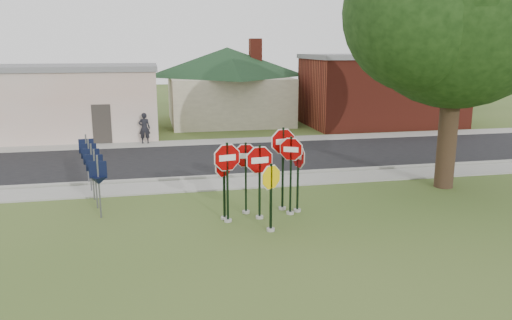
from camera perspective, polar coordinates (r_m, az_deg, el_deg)
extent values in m
plane|color=#3D5821|center=(14.42, 2.19, -8.47)|extent=(120.00, 120.00, 0.00)
cube|color=gray|center=(19.52, -1.70, -2.65)|extent=(60.00, 1.60, 0.06)
cube|color=black|center=(23.84, -3.61, 0.16)|extent=(60.00, 7.00, 0.04)
cube|color=gray|center=(28.01, -4.88, 2.07)|extent=(60.00, 1.60, 0.06)
cube|color=gray|center=(20.46, -2.20, -1.81)|extent=(60.00, 0.20, 0.14)
cylinder|color=gray|center=(15.67, 0.40, -6.53)|extent=(0.24, 0.24, 0.08)
cube|color=black|center=(15.33, 0.41, -2.56)|extent=(0.07, 0.06, 2.33)
cylinder|color=white|center=(15.16, 0.41, -0.01)|extent=(1.17, 0.15, 1.18)
cylinder|color=#8A0303|center=(15.16, 0.41, -0.01)|extent=(1.09, 0.14, 1.09)
cube|color=white|center=(15.16, 0.41, -0.01)|extent=(0.54, 0.07, 0.19)
cylinder|color=gray|center=(14.66, 1.69, -7.94)|extent=(0.24, 0.24, 0.08)
cube|color=black|center=(14.34, 1.71, -4.33)|extent=(0.08, 0.07, 2.01)
cylinder|color=white|center=(14.18, 1.73, -2.00)|extent=(0.87, 0.51, 0.99)
cylinder|color=yellow|center=(14.18, 1.73, -2.00)|extent=(0.81, 0.47, 0.92)
cylinder|color=gray|center=(15.40, -3.23, -6.91)|extent=(0.24, 0.24, 0.08)
cube|color=black|center=(15.04, -3.28, -2.62)|extent=(0.07, 0.06, 2.47)
cylinder|color=white|center=(14.86, -3.32, 0.27)|extent=(1.12, 0.26, 1.15)
cylinder|color=#8A0303|center=(14.86, -3.32, 0.27)|extent=(1.04, 0.25, 1.06)
cube|color=white|center=(14.86, -3.32, 0.27)|extent=(0.52, 0.12, 0.18)
cylinder|color=gray|center=(16.09, 3.92, -6.04)|extent=(0.24, 0.24, 0.08)
cube|color=black|center=(15.74, 3.99, -1.83)|extent=(0.08, 0.07, 2.53)
cylinder|color=white|center=(15.54, 4.04, 1.23)|extent=(0.91, 0.47, 1.01)
cylinder|color=#8A0303|center=(15.54, 4.04, 1.23)|extent=(0.84, 0.44, 0.94)
cube|color=white|center=(15.54, 4.04, 1.23)|extent=(0.42, 0.22, 0.16)
cylinder|color=gray|center=(16.52, 3.02, -5.52)|extent=(0.24, 0.24, 0.08)
cube|color=black|center=(16.16, 3.08, -1.05)|extent=(0.07, 0.06, 2.73)
cylinder|color=white|center=(15.96, 3.12, 2.14)|extent=(1.12, 0.21, 1.13)
cylinder|color=#8A0303|center=(15.96, 3.12, 2.14)|extent=(1.04, 0.20, 1.05)
cube|color=white|center=(15.96, 3.12, 2.14)|extent=(0.52, 0.10, 0.18)
cylinder|color=gray|center=(16.15, -1.15, -5.95)|extent=(0.24, 0.24, 0.08)
cube|color=black|center=(15.82, -1.17, -2.11)|extent=(0.07, 0.06, 2.32)
cylinder|color=white|center=(15.65, -1.18, 0.50)|extent=(1.04, 0.14, 1.05)
cylinder|color=#8A0303|center=(15.65, -1.18, 0.50)|extent=(0.97, 0.13, 0.97)
cube|color=white|center=(15.65, -1.18, 0.50)|extent=(0.48, 0.07, 0.17)
cylinder|color=gray|center=(16.36, 4.73, -5.74)|extent=(0.24, 0.24, 0.08)
cube|color=black|center=(16.04, 4.80, -1.98)|extent=(0.06, 0.07, 2.29)
cylinder|color=white|center=(15.87, 4.85, 0.49)|extent=(0.24, 1.08, 1.10)
cylinder|color=#8A0303|center=(15.87, 4.85, 0.49)|extent=(0.23, 1.00, 1.02)
cube|color=white|center=(15.87, 4.85, 0.49)|extent=(0.11, 0.50, 0.18)
cylinder|color=gray|center=(15.62, -3.60, -6.62)|extent=(0.24, 0.24, 0.08)
cube|color=black|center=(15.31, -3.65, -2.99)|extent=(0.08, 0.08, 2.14)
cylinder|color=white|center=(15.15, -3.69, -0.61)|extent=(0.80, 0.68, 1.03)
cylinder|color=#8A0303|center=(15.15, -3.69, -0.61)|extent=(0.75, 0.63, 0.96)
cube|color=white|center=(15.15, -3.69, -0.61)|extent=(0.37, 0.31, 0.16)
cube|color=#59595E|center=(16.19, -17.50, -2.95)|extent=(0.05, 0.05, 2.00)
cube|color=black|center=(16.05, -17.63, -1.06)|extent=(0.55, 0.13, 0.55)
cone|color=black|center=(16.13, -17.54, -2.27)|extent=(0.65, 0.65, 0.25)
cube|color=#59595E|center=(17.17, -17.85, -2.09)|extent=(0.05, 0.05, 2.00)
cube|color=black|center=(17.04, -17.98, -0.30)|extent=(0.55, 0.09, 0.55)
cone|color=black|center=(17.12, -17.90, -1.44)|extent=(0.62, 0.62, 0.25)
cube|color=#59595E|center=(18.16, -18.17, -1.32)|extent=(0.05, 0.05, 2.00)
cube|color=black|center=(18.04, -18.29, 0.38)|extent=(0.55, 0.05, 0.55)
cone|color=black|center=(18.11, -18.22, -0.70)|extent=(0.58, 0.58, 0.25)
cube|color=#59595E|center=(19.15, -18.46, -0.63)|extent=(0.05, 0.05, 2.00)
cube|color=black|center=(19.03, -18.57, 0.98)|extent=(0.55, 0.05, 0.55)
cone|color=black|center=(19.10, -18.50, -0.04)|extent=(0.58, 0.58, 0.25)
cube|color=#59595E|center=(20.14, -18.72, 0.00)|extent=(0.05, 0.05, 2.00)
cube|color=black|center=(20.03, -18.83, 1.53)|extent=(0.55, 0.09, 0.55)
cone|color=black|center=(20.10, -18.76, 0.55)|extent=(0.62, 0.62, 0.25)
cube|color=silver|center=(31.72, -22.26, 6.02)|extent=(12.00, 6.00, 4.00)
cube|color=slate|center=(31.57, -22.58, 9.71)|extent=(12.20, 6.20, 0.30)
cube|color=#332D28|center=(28.48, -17.20, 3.90)|extent=(1.00, 0.10, 2.20)
cube|color=beige|center=(35.61, -3.25, 6.94)|extent=(8.00, 8.00, 3.20)
pyramid|color=black|center=(35.42, -3.32, 12.74)|extent=(11.60, 11.60, 2.00)
cube|color=maroon|center=(35.78, -0.07, 12.44)|extent=(0.80, 0.80, 1.60)
cube|color=maroon|center=(35.16, 14.12, 7.57)|extent=(10.00, 6.00, 4.50)
cube|color=slate|center=(35.04, 14.33, 11.39)|extent=(10.20, 6.20, 0.30)
cube|color=white|center=(31.62, 13.19, 7.71)|extent=(2.00, 0.08, 0.90)
cylinder|color=black|center=(19.91, 21.17, 4.34)|extent=(0.70, 0.70, 5.19)
sphere|color=black|center=(19.79, 22.16, 16.08)|extent=(7.30, 7.30, 7.30)
cylinder|color=black|center=(46.61, 21.28, 7.98)|extent=(0.50, 0.50, 4.00)
sphere|color=black|center=(46.50, 21.65, 12.39)|extent=(5.60, 5.60, 5.60)
imported|color=black|center=(27.93, -12.63, 3.59)|extent=(0.64, 0.45, 1.69)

